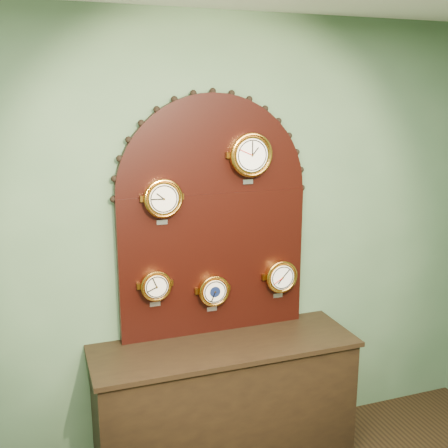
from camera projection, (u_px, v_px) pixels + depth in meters
name	position (u px, v px, depth m)	size (l,w,h in m)	color
wall_back	(211.00, 243.00, 3.43)	(4.00, 4.00, 0.00)	#4B6B49
shop_counter	(225.00, 406.00, 3.41)	(1.60, 0.50, 0.80)	black
display_board	(213.00, 210.00, 3.33)	(1.26, 0.06, 1.53)	black
roman_clock	(163.00, 198.00, 3.14)	(0.23, 0.08, 0.28)	orange
arabic_clock	(250.00, 155.00, 3.26)	(0.27, 0.08, 0.32)	orange
hygrometer	(156.00, 285.00, 3.24)	(0.19, 0.08, 0.24)	orange
barometer	(213.00, 290.00, 3.38)	(0.20, 0.08, 0.25)	orange
tide_clock	(280.00, 276.00, 3.52)	(0.22, 0.08, 0.27)	orange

